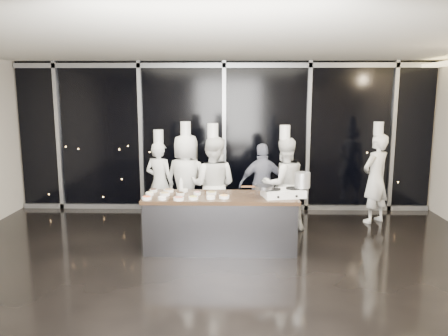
# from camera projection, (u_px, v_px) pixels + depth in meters

# --- Properties ---
(ground) EXTENTS (9.00, 9.00, 0.00)m
(ground) POSITION_uv_depth(u_px,v_px,m) (219.00, 270.00, 6.30)
(ground) COLOR black
(ground) RESTS_ON ground
(room_shell) EXTENTS (9.02, 7.02, 3.21)m
(room_shell) POSITION_uv_depth(u_px,v_px,m) (231.00, 114.00, 5.91)
(room_shell) COLOR beige
(room_shell) RESTS_ON ground
(window_wall) EXTENTS (8.90, 0.11, 3.20)m
(window_wall) POSITION_uv_depth(u_px,v_px,m) (224.00, 137.00, 9.41)
(window_wall) COLOR black
(window_wall) RESTS_ON ground
(demo_counter) EXTENTS (2.46, 0.86, 0.90)m
(demo_counter) POSITION_uv_depth(u_px,v_px,m) (221.00, 222.00, 7.11)
(demo_counter) COLOR #36363B
(demo_counter) RESTS_ON ground
(stove) EXTENTS (0.71, 0.52, 0.14)m
(stove) POSITION_uv_depth(u_px,v_px,m) (283.00, 193.00, 6.93)
(stove) COLOR white
(stove) RESTS_ON demo_counter
(frying_pan) EXTENTS (0.54, 0.35, 0.05)m
(frying_pan) POSITION_uv_depth(u_px,v_px,m) (264.00, 187.00, 6.87)
(frying_pan) COLOR slate
(frying_pan) RESTS_ON stove
(stock_pot) EXTENTS (0.29, 0.29, 0.25)m
(stock_pot) POSITION_uv_depth(u_px,v_px,m) (302.00, 180.00, 6.94)
(stock_pot) COLOR #BABABC
(stock_pot) RESTS_ON stove
(prep_bowls) EXTENTS (1.36, 0.72, 0.05)m
(prep_bowls) POSITION_uv_depth(u_px,v_px,m) (181.00, 195.00, 6.98)
(prep_bowls) COLOR white
(prep_bowls) RESTS_ON demo_counter
(squeeze_bottle) EXTENTS (0.07, 0.07, 0.25)m
(squeeze_bottle) POSITION_uv_depth(u_px,v_px,m) (181.00, 185.00, 7.27)
(squeeze_bottle) COLOR silver
(squeeze_bottle) RESTS_ON demo_counter
(chef_far_left) EXTENTS (0.69, 0.58, 1.84)m
(chef_far_left) POSITION_uv_depth(u_px,v_px,m) (160.00, 182.00, 8.44)
(chef_far_left) COLOR silver
(chef_far_left) RESTS_ON ground
(chef_left) EXTENTS (1.01, 0.83, 2.01)m
(chef_left) POSITION_uv_depth(u_px,v_px,m) (186.00, 180.00, 8.22)
(chef_left) COLOR silver
(chef_left) RESTS_ON ground
(chef_center) EXTENTS (0.99, 0.84, 2.00)m
(chef_center) POSITION_uv_depth(u_px,v_px,m) (213.00, 185.00, 7.85)
(chef_center) COLOR silver
(chef_center) RESTS_ON ground
(guest) EXTENTS (0.98, 0.54, 1.59)m
(guest) POSITION_uv_depth(u_px,v_px,m) (263.00, 185.00, 8.37)
(guest) COLOR #151A3A
(guest) RESTS_ON ground
(chef_right) EXTENTS (0.99, 0.87, 1.96)m
(chef_right) POSITION_uv_depth(u_px,v_px,m) (284.00, 184.00, 8.05)
(chef_right) COLOR silver
(chef_right) RESTS_ON ground
(chef_side) EXTENTS (0.77, 0.71, 1.99)m
(chef_side) POSITION_uv_depth(u_px,v_px,m) (376.00, 177.00, 8.53)
(chef_side) COLOR silver
(chef_side) RESTS_ON ground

